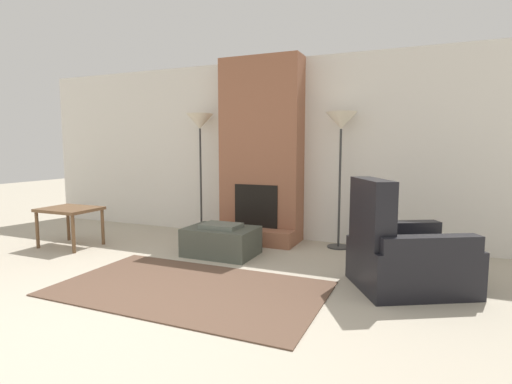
% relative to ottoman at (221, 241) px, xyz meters
% --- Properties ---
extents(ground_plane, '(24.00, 24.00, 0.00)m').
position_rel_ottoman_xyz_m(ground_plane, '(0.13, -2.13, -0.18)').
color(ground_plane, '#B2A893').
extents(wall_back, '(8.25, 0.06, 2.60)m').
position_rel_ottoman_xyz_m(wall_back, '(0.13, 1.22, 1.12)').
color(wall_back, silver).
rests_on(wall_back, ground_plane).
extents(fireplace, '(1.18, 0.66, 2.60)m').
position_rel_ottoman_xyz_m(fireplace, '(0.13, 0.98, 1.05)').
color(fireplace, '#935B42').
rests_on(fireplace, ground_plane).
extents(ottoman, '(0.86, 0.61, 0.40)m').
position_rel_ottoman_xyz_m(ottoman, '(0.00, 0.00, 0.00)').
color(ottoman, '#474C42').
rests_on(ottoman, ground_plane).
extents(armchair, '(1.27, 1.20, 1.06)m').
position_rel_ottoman_xyz_m(armchair, '(2.15, -0.38, 0.12)').
color(armchair, black).
rests_on(armchair, ground_plane).
extents(side_table, '(0.73, 0.58, 0.53)m').
position_rel_ottoman_xyz_m(side_table, '(-2.10, -0.42, 0.28)').
color(side_table, brown).
rests_on(side_table, ground_plane).
extents(floor_lamp_left, '(0.40, 0.40, 1.84)m').
position_rel_ottoman_xyz_m(floor_lamp_left, '(-0.85, 0.95, 1.45)').
color(floor_lamp_left, '#333333').
rests_on(floor_lamp_left, ground_plane).
extents(floor_lamp_right, '(0.40, 0.40, 1.80)m').
position_rel_ottoman_xyz_m(floor_lamp_right, '(1.28, 0.95, 1.41)').
color(floor_lamp_right, '#333333').
rests_on(floor_lamp_right, ground_plane).
extents(area_rug, '(2.54, 1.46, 0.01)m').
position_rel_ottoman_xyz_m(area_rug, '(0.29, -1.20, -0.18)').
color(area_rug, brown).
rests_on(area_rug, ground_plane).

